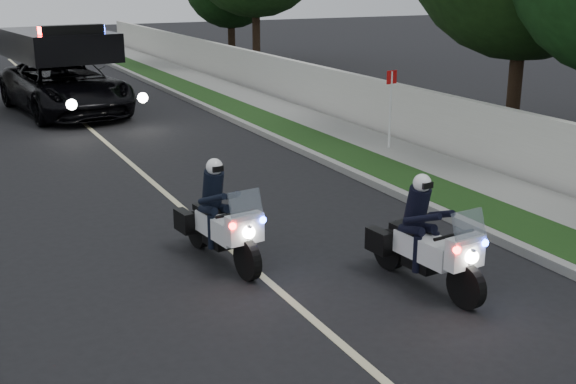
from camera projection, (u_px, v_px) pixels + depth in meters
name	position (u px, v px, depth m)	size (l,w,h in m)	color
ground	(378.00, 376.00, 8.05)	(120.00, 120.00, 0.00)	black
curb_right	(296.00, 147.00, 18.35)	(0.20, 60.00, 0.15)	gray
grass_verge	(320.00, 144.00, 18.65)	(1.20, 60.00, 0.16)	#193814
sidewalk_right	(363.00, 140.00, 19.21)	(1.40, 60.00, 0.16)	gray
property_wall	(395.00, 111.00, 19.44)	(0.22, 60.00, 1.50)	beige
lane_marking	(137.00, 169.00, 16.62)	(0.12, 50.00, 0.01)	#BFB78C
police_moto_left	(221.00, 262.00, 11.26)	(0.67, 1.92, 1.63)	silver
police_moto_right	(423.00, 286.00, 10.37)	(0.68, 1.93, 1.64)	silver
police_suv	(68.00, 113.00, 23.29)	(2.89, 6.24, 3.03)	black
sign_post	(389.00, 154.00, 18.03)	(0.33, 0.33, 2.13)	#AD260C
tree_right_c	(510.00, 142.00, 19.31)	(5.96, 5.96, 9.94)	black
tree_right_d	(257.00, 70.00, 33.84)	(6.57, 6.57, 10.95)	#1C4216
tree_right_e	(232.00, 62.00, 36.80)	(4.64, 4.64, 7.74)	#133510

